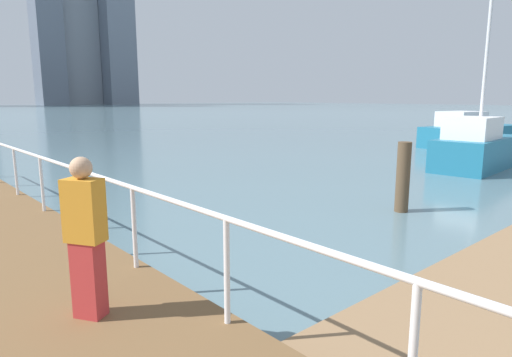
% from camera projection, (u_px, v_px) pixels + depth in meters
% --- Properties ---
extents(ground_plane, '(300.00, 300.00, 0.00)m').
position_uv_depth(ground_plane, '(141.00, 191.00, 12.29)').
color(ground_plane, slate).
extents(boardwalk_railing, '(0.06, 28.81, 1.08)m').
position_uv_depth(boardwalk_railing, '(302.00, 267.00, 3.45)').
color(boardwalk_railing, white).
rests_on(boardwalk_railing, boardwalk).
extents(dock_piling_0, '(0.30, 0.30, 1.59)m').
position_uv_depth(dock_piling_0, '(403.00, 177.00, 9.94)').
color(dock_piling_0, brown).
rests_on(dock_piling_0, ground_plane).
extents(dock_piling_1, '(0.29, 0.29, 1.84)m').
position_uv_depth(dock_piling_1, '(475.00, 147.00, 14.79)').
color(dock_piling_1, '#473826').
rests_on(dock_piling_1, ground_plane).
extents(moored_boat_0, '(6.62, 2.97, 1.84)m').
position_uv_depth(moored_boat_0, '(470.00, 133.00, 23.37)').
color(moored_boat_0, '#1E6B8C').
rests_on(moored_boat_0, ground_plane).
extents(moored_boat_3, '(4.81, 2.17, 7.15)m').
position_uv_depth(moored_boat_3, '(477.00, 148.00, 15.98)').
color(moored_boat_3, '#1E6B8C').
rests_on(moored_boat_3, ground_plane).
extents(pedestrian_0, '(0.38, 0.42, 1.61)m').
position_uv_depth(pedestrian_0, '(86.00, 236.00, 4.30)').
color(pedestrian_0, '#BF3333').
rests_on(pedestrian_0, boardwalk).
extents(skyline_tower_5, '(13.90, 13.40, 61.32)m').
position_uv_depth(skyline_tower_5, '(72.00, 13.00, 151.20)').
color(skyline_tower_5, '#8C939E').
rests_on(skyline_tower_5, ground_plane).
extents(skyline_tower_6, '(10.69, 13.68, 56.81)m').
position_uv_depth(skyline_tower_6, '(115.00, 20.00, 151.59)').
color(skyline_tower_6, slate).
rests_on(skyline_tower_6, ground_plane).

